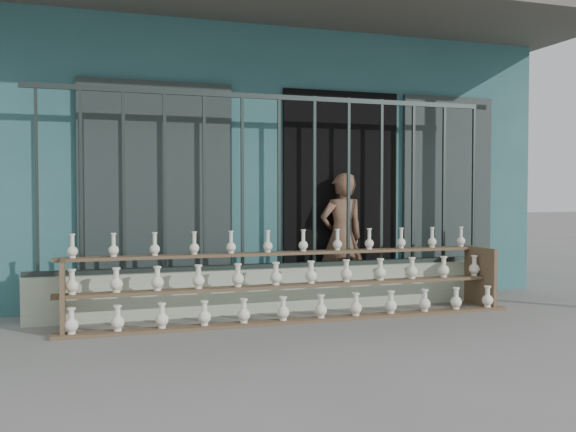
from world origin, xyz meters
name	(u,v)px	position (x,y,z in m)	size (l,w,h in m)	color
ground	(324,337)	(0.00, 0.00, 0.00)	(60.00, 60.00, 0.00)	slate
workshop_building	(220,167)	(0.00, 4.23, 1.62)	(7.40, 6.60, 3.21)	#306265
parapet_wall	(279,289)	(0.00, 1.30, 0.23)	(5.00, 0.20, 0.45)	beige
security_fence	(279,182)	(0.00, 1.30, 1.35)	(5.00, 0.04, 1.80)	#283330
shelf_rack	(294,281)	(0.02, 0.89, 0.36)	(4.50, 0.68, 0.85)	brown
elderly_woman	(342,237)	(0.85, 1.63, 0.73)	(0.53, 0.35, 1.46)	brown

